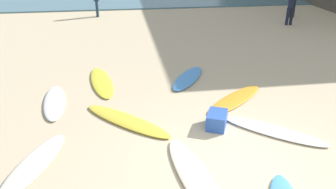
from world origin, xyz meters
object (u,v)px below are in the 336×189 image
(surfboard_6, at_px, (196,178))
(beachgoer_near, at_px, (291,5))
(surfboard_5, at_px, (55,102))
(surfboard_9, at_px, (35,163))
(surfboard_3, at_px, (274,131))
(beach_cooler, at_px, (217,120))
(surfboard_8, at_px, (102,82))
(surfboard_7, at_px, (235,99))
(surfboard_0, at_px, (127,120))
(surfboard_2, at_px, (188,78))

(surfboard_6, distance_m, beachgoer_near, 12.47)
(surfboard_5, xyz_separation_m, surfboard_9, (0.03, -2.55, -0.00))
(surfboard_3, bearing_deg, beach_cooler, 111.04)
(surfboard_8, bearing_deg, surfboard_5, 36.18)
(surfboard_3, relative_size, surfboard_7, 0.98)
(surfboard_0, bearing_deg, surfboard_7, 149.22)
(surfboard_5, bearing_deg, surfboard_6, -56.73)
(surfboard_0, bearing_deg, surfboard_6, 71.73)
(beach_cooler, bearing_deg, surfboard_3, -19.21)
(surfboard_5, height_order, beach_cooler, beach_cooler)
(surfboard_0, relative_size, beach_cooler, 4.26)
(surfboard_2, bearing_deg, beach_cooler, -57.81)
(surfboard_5, xyz_separation_m, surfboard_7, (4.54, -0.49, -0.01))
(surfboard_8, bearing_deg, surfboard_3, 129.30)
(surfboard_5, distance_m, surfboard_8, 1.62)
(surfboard_0, distance_m, surfboard_2, 2.94)
(surfboard_5, distance_m, surfboard_7, 4.57)
(surfboard_5, relative_size, surfboard_6, 0.80)
(surfboard_7, relative_size, surfboard_8, 0.98)
(surfboard_0, relative_size, surfboard_5, 1.21)
(surfboard_8, bearing_deg, surfboard_9, 63.91)
(surfboard_0, bearing_deg, surfboard_9, -7.02)
(surfboard_7, bearing_deg, surfboard_8, -156.08)
(surfboard_6, bearing_deg, surfboard_7, 51.18)
(surfboard_2, height_order, beachgoer_near, beachgoer_near)
(surfboard_2, xyz_separation_m, beach_cooler, (0.09, -2.77, 0.13))
(surfboard_2, xyz_separation_m, surfboard_7, (0.91, -1.56, -0.01))
(surfboard_7, relative_size, beach_cooler, 3.96)
(surfboard_3, distance_m, surfboard_7, 1.64)
(surfboard_2, xyz_separation_m, beachgoer_near, (6.05, 5.93, 0.90))
(surfboard_0, height_order, surfboard_6, surfboard_6)
(surfboard_2, bearing_deg, surfboard_6, -69.17)
(surfboard_0, height_order, surfboard_5, same)
(surfboard_2, xyz_separation_m, surfboard_3, (1.24, -3.17, -0.01))
(surfboard_8, distance_m, beachgoer_near, 10.40)
(surfboard_2, relative_size, surfboard_3, 0.89)
(surfboard_5, distance_m, surfboard_6, 4.45)
(surfboard_2, bearing_deg, beachgoer_near, 74.84)
(surfboard_8, xyz_separation_m, beachgoer_near, (8.55, 5.85, 0.91))
(beachgoer_near, bearing_deg, surfboard_8, -144.22)
(surfboard_5, height_order, surfboard_8, surfboard_5)
(surfboard_0, bearing_deg, surfboard_8, -120.17)
(surfboard_9, height_order, beachgoer_near, beachgoer_near)
(surfboard_6, height_order, beachgoer_near, beachgoer_near)
(surfboard_7, xyz_separation_m, beach_cooler, (-0.82, -1.21, 0.14))
(beach_cooler, bearing_deg, surfboard_0, 165.71)
(surfboard_7, bearing_deg, beachgoer_near, 105.28)
(surfboard_7, relative_size, surfboard_9, 1.14)
(surfboard_2, distance_m, surfboard_5, 3.79)
(surfboard_7, bearing_deg, surfboard_3, -28.87)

